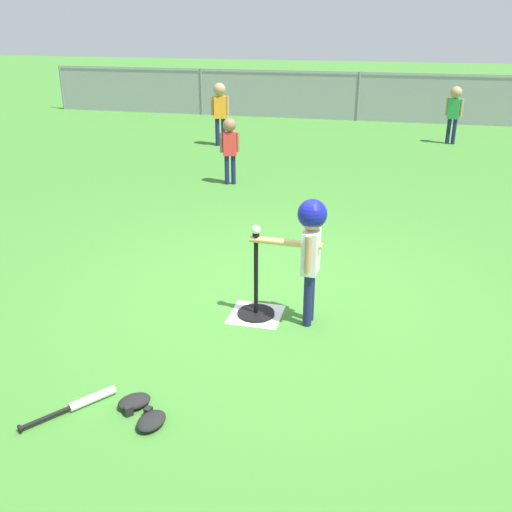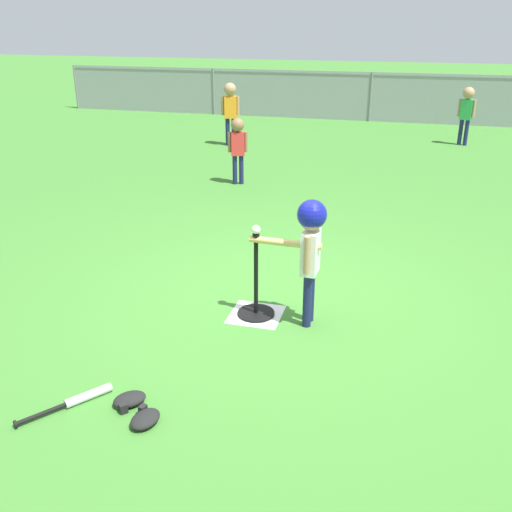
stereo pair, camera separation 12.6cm
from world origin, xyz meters
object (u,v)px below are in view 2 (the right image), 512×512
(baseball_on_tee, at_px, (256,230))
(batter_child, at_px, (310,238))
(glove_by_plate, at_px, (129,400))
(fielder_near_right, at_px, (238,142))
(fielder_near_left, at_px, (230,106))
(spare_bat_silver, at_px, (79,399))
(batting_tee, at_px, (256,302))
(glove_near_bats, at_px, (145,419))
(fielder_deep_center, at_px, (467,108))

(baseball_on_tee, bearing_deg, batter_child, -2.64)
(glove_by_plate, bearing_deg, baseball_on_tee, 71.15)
(fielder_near_right, distance_m, fielder_near_left, 2.85)
(fielder_near_right, bearing_deg, glove_by_plate, -80.68)
(fielder_near_left, height_order, spare_bat_silver, fielder_near_left)
(batting_tee, height_order, glove_near_bats, batting_tee)
(spare_bat_silver, xyz_separation_m, glove_near_bats, (0.52, -0.07, 0.01))
(batting_tee, bearing_deg, glove_by_plate, -108.85)
(fielder_near_right, height_order, glove_by_plate, fielder_near_right)
(baseball_on_tee, xyz_separation_m, batter_child, (0.45, -0.02, -0.02))
(batting_tee, distance_m, fielder_deep_center, 8.20)
(baseball_on_tee, xyz_separation_m, fielder_near_left, (-2.34, 6.66, -0.01))
(fielder_deep_center, distance_m, spare_bat_silver, 9.87)
(fielder_deep_center, relative_size, fielder_near_left, 0.93)
(batting_tee, relative_size, glove_near_bats, 2.97)
(fielder_near_left, bearing_deg, fielder_deep_center, 15.74)
(fielder_near_left, bearing_deg, batting_tee, -70.65)
(batting_tee, relative_size, baseball_on_tee, 10.07)
(fielder_near_left, height_order, glove_by_plate, fielder_near_left)
(batting_tee, height_order, fielder_deep_center, fielder_deep_center)
(fielder_near_right, bearing_deg, glove_near_bats, -79.07)
(fielder_deep_center, height_order, glove_near_bats, fielder_deep_center)
(batter_child, xyz_separation_m, spare_bat_silver, (-1.26, -1.48, -0.74))
(fielder_deep_center, height_order, glove_by_plate, fielder_deep_center)
(batting_tee, bearing_deg, fielder_deep_center, 75.11)
(glove_by_plate, relative_size, glove_near_bats, 1.07)
(batting_tee, xyz_separation_m, glove_near_bats, (-0.30, -1.57, -0.09))
(fielder_near_right, distance_m, glove_by_plate, 5.50)
(batter_child, height_order, glove_near_bats, batter_child)
(spare_bat_silver, distance_m, glove_near_bats, 0.52)
(fielder_deep_center, xyz_separation_m, glove_by_plate, (-2.59, -9.32, -0.69))
(fielder_near_left, bearing_deg, spare_bat_silver, -79.42)
(fielder_deep_center, relative_size, glove_near_bats, 4.46)
(batting_tee, distance_m, fielder_near_left, 7.08)
(glove_by_plate, bearing_deg, glove_near_bats, -38.87)
(baseball_on_tee, xyz_separation_m, glove_near_bats, (-0.30, -1.57, -0.75))
(batter_child, bearing_deg, glove_by_plate, -123.68)
(fielder_near_right, bearing_deg, batter_child, -65.56)
(baseball_on_tee, height_order, glove_near_bats, baseball_on_tee)
(spare_bat_silver, bearing_deg, fielder_near_right, 95.80)
(fielder_near_right, bearing_deg, spare_bat_silver, -84.20)
(batting_tee, xyz_separation_m, baseball_on_tee, (0.00, 0.00, 0.66))
(batting_tee, distance_m, glove_near_bats, 1.60)
(fielder_near_right, height_order, fielder_near_left, fielder_near_left)
(fielder_near_left, height_order, glove_near_bats, fielder_near_left)
(batting_tee, distance_m, batter_child, 0.78)
(baseball_on_tee, distance_m, fielder_near_left, 7.05)
(fielder_deep_center, bearing_deg, fielder_near_left, -164.26)
(glove_by_plate, bearing_deg, fielder_near_right, 99.32)
(batting_tee, xyz_separation_m, glove_by_plate, (-0.48, -1.42, -0.09))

